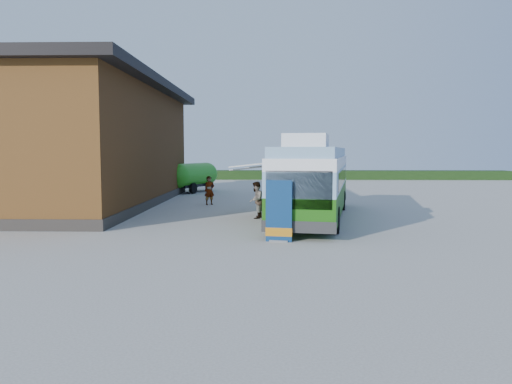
{
  "coord_description": "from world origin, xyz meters",
  "views": [
    {
      "loc": [
        0.34,
        -20.05,
        3.31
      ],
      "look_at": [
        -0.27,
        2.93,
        1.4
      ],
      "focal_mm": 35.0,
      "sensor_mm": 36.0,
      "label": 1
    }
  ],
  "objects_px": {
    "person_b": "(256,200)",
    "person_a": "(209,190)",
    "banner": "(279,217)",
    "slurry_tanker": "(193,175)",
    "picnic_table": "(284,207)",
    "bus": "(314,180)"
  },
  "relations": [
    {
      "from": "bus",
      "to": "slurry_tanker",
      "type": "xyz_separation_m",
      "value": [
        -8.24,
        15.29,
        -0.57
      ]
    },
    {
      "from": "bus",
      "to": "person_b",
      "type": "bearing_deg",
      "value": -168.82
    },
    {
      "from": "person_a",
      "to": "person_b",
      "type": "distance_m",
      "value": 6.86
    },
    {
      "from": "bus",
      "to": "picnic_table",
      "type": "bearing_deg",
      "value": -177.45
    },
    {
      "from": "banner",
      "to": "person_b",
      "type": "height_order",
      "value": "banner"
    },
    {
      "from": "banner",
      "to": "person_b",
      "type": "bearing_deg",
      "value": 109.14
    },
    {
      "from": "banner",
      "to": "slurry_tanker",
      "type": "relative_size",
      "value": 0.38
    },
    {
      "from": "picnic_table",
      "to": "slurry_tanker",
      "type": "bearing_deg",
      "value": 129.53
    },
    {
      "from": "picnic_table",
      "to": "person_b",
      "type": "bearing_deg",
      "value": -154.66
    },
    {
      "from": "banner",
      "to": "picnic_table",
      "type": "relative_size",
      "value": 1.43
    },
    {
      "from": "person_a",
      "to": "slurry_tanker",
      "type": "relative_size",
      "value": 0.3
    },
    {
      "from": "person_b",
      "to": "person_a",
      "type": "bearing_deg",
      "value": -142.81
    },
    {
      "from": "banner",
      "to": "person_a",
      "type": "height_order",
      "value": "banner"
    },
    {
      "from": "picnic_table",
      "to": "slurry_tanker",
      "type": "distance_m",
      "value": 16.57
    },
    {
      "from": "person_b",
      "to": "picnic_table",
      "type": "bearing_deg",
      "value": 111.07
    },
    {
      "from": "bus",
      "to": "slurry_tanker",
      "type": "bearing_deg",
      "value": 128.52
    },
    {
      "from": "banner",
      "to": "slurry_tanker",
      "type": "bearing_deg",
      "value": 116.67
    },
    {
      "from": "person_a",
      "to": "slurry_tanker",
      "type": "height_order",
      "value": "slurry_tanker"
    },
    {
      "from": "banner",
      "to": "person_b",
      "type": "relative_size",
      "value": 1.25
    },
    {
      "from": "bus",
      "to": "picnic_table",
      "type": "relative_size",
      "value": 8.45
    },
    {
      "from": "banner",
      "to": "picnic_table",
      "type": "height_order",
      "value": "banner"
    },
    {
      "from": "bus",
      "to": "banner",
      "type": "relative_size",
      "value": 5.89
    }
  ]
}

